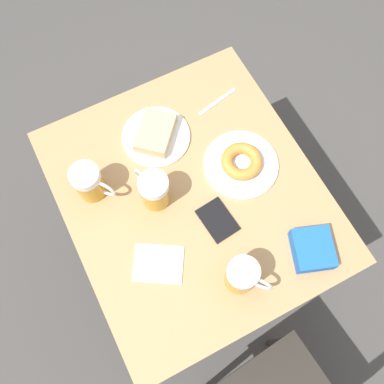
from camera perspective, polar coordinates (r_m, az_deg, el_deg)
The scene contains 11 objects.
ground_plane at distance 2.09m, azimuth 0.00°, elevation -7.66°, with size 8.00×8.00×0.00m, color #474442.
table at distance 1.43m, azimuth 0.00°, elevation -1.33°, with size 0.79×0.90×0.76m.
plate_with_cake at distance 1.43m, azimuth -4.86°, elevation 7.66°, with size 0.23×0.23×0.05m.
plate_with_donut at distance 1.39m, azimuth 6.59°, elevation 3.88°, with size 0.24×0.24×0.05m.
beer_mug_left at distance 1.34m, azimuth -13.52°, elevation 1.24°, with size 0.11×0.12×0.13m.
beer_mug_center at distance 1.30m, azimuth -5.08°, elevation 0.26°, with size 0.09×0.14×0.13m.
beer_mug_right at distance 1.23m, azimuth 6.79°, elevation -11.02°, with size 0.11×0.12×0.13m.
napkin_folded at distance 1.30m, azimuth -4.50°, elevation -9.50°, with size 0.19×0.17×0.00m.
fork at distance 1.52m, azimuth 3.41°, elevation 11.96°, with size 0.16×0.05×0.00m.
passport_near_edge at distance 1.33m, azimuth 3.42°, elevation -3.75°, with size 0.10×0.13×0.01m.
blue_pouch at distance 1.33m, azimuth 15.77°, elevation -7.36°, with size 0.15×0.16×0.05m.
Camera 1 is at (0.22, 0.42, 2.04)m, focal length 40.00 mm.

